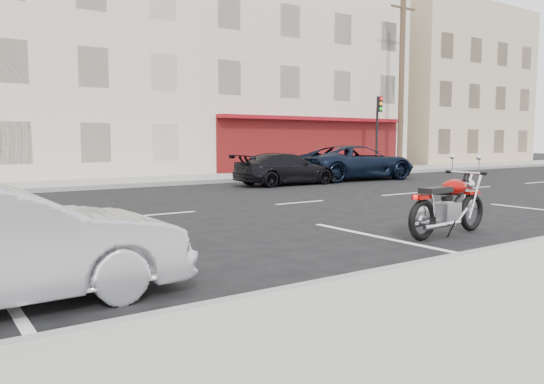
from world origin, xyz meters
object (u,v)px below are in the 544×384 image
(traffic_light, at_px, (378,124))
(car_far, at_px, (286,169))
(utility_pole, at_px, (401,84))
(motorcycle, at_px, (473,204))
(suv_far, at_px, (356,163))
(fire_hydrant, at_px, (354,163))

(traffic_light, xyz_separation_m, car_far, (-8.44, -3.44, -1.95))
(car_far, bearing_deg, traffic_light, -68.13)
(utility_pole, xyz_separation_m, motorcycle, (-13.56, -14.02, -4.22))
(traffic_light, bearing_deg, suv_far, -145.38)
(motorcycle, height_order, car_far, car_far)
(utility_pole, distance_m, car_far, 11.82)
(traffic_light, xyz_separation_m, motorcycle, (-11.56, -13.75, -2.04))
(utility_pole, relative_size, suv_far, 1.69)
(suv_far, bearing_deg, utility_pole, -57.46)
(motorcycle, xyz_separation_m, suv_far, (7.18, 10.73, 0.22))
(traffic_light, bearing_deg, car_far, -157.82)
(motorcycle, height_order, suv_far, suv_far)
(traffic_light, relative_size, suv_far, 0.72)
(utility_pole, height_order, car_far, utility_pole)
(fire_hydrant, xyz_separation_m, car_far, (-6.94, -3.61, 0.08))
(utility_pole, relative_size, fire_hydrant, 12.50)
(traffic_light, bearing_deg, utility_pole, 7.61)
(utility_pole, relative_size, motorcycle, 3.98)
(fire_hydrant, bearing_deg, traffic_light, -6.36)
(traffic_light, height_order, suv_far, traffic_light)
(car_far, bearing_deg, fire_hydrant, -62.84)
(utility_pole, height_order, suv_far, utility_pole)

